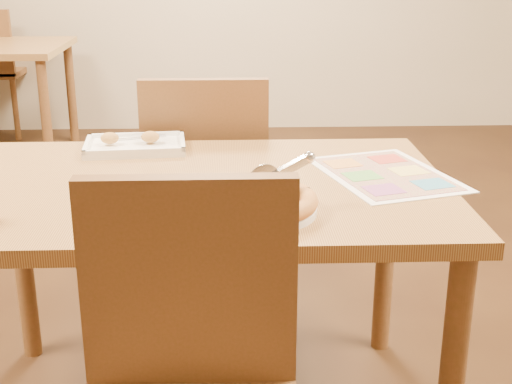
{
  "coord_description": "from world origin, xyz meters",
  "views": [
    {
      "loc": [
        0.08,
        -1.76,
        1.3
      ],
      "look_at": [
        0.14,
        -0.23,
        0.77
      ],
      "focal_mm": 50.0,
      "sensor_mm": 36.0,
      "label": 1
    }
  ],
  "objects_px": {
    "chair_near": "(188,361)",
    "chair_far": "(206,170)",
    "dining_table": "(199,213)",
    "plate": "(256,209)",
    "menu": "(386,174)",
    "pizza": "(258,201)",
    "pizza_cutter": "(279,173)",
    "appetizer_tray": "(135,146)"
  },
  "relations": [
    {
      "from": "chair_near",
      "to": "chair_far",
      "type": "distance_m",
      "value": 1.2
    },
    {
      "from": "dining_table",
      "to": "plate",
      "type": "height_order",
      "value": "plate"
    },
    {
      "from": "chair_far",
      "to": "menu",
      "type": "xyz_separation_m",
      "value": [
        0.5,
        -0.56,
        0.16
      ]
    },
    {
      "from": "pizza",
      "to": "pizza_cutter",
      "type": "height_order",
      "value": "pizza_cutter"
    },
    {
      "from": "plate",
      "to": "pizza",
      "type": "height_order",
      "value": "pizza"
    },
    {
      "from": "chair_near",
      "to": "plate",
      "type": "height_order",
      "value": "chair_near"
    },
    {
      "from": "chair_far",
      "to": "pizza_cutter",
      "type": "xyz_separation_m",
      "value": [
        0.2,
        -0.81,
        0.24
      ]
    },
    {
      "from": "chair_near",
      "to": "chair_far",
      "type": "bearing_deg",
      "value": 90.0
    },
    {
      "from": "chair_far",
      "to": "appetizer_tray",
      "type": "relative_size",
      "value": 1.5
    },
    {
      "from": "appetizer_tray",
      "to": "menu",
      "type": "xyz_separation_m",
      "value": [
        0.7,
        -0.28,
        -0.01
      ]
    },
    {
      "from": "appetizer_tray",
      "to": "menu",
      "type": "bearing_deg",
      "value": -21.47
    },
    {
      "from": "appetizer_tray",
      "to": "plate",
      "type": "bearing_deg",
      "value": -57.83
    },
    {
      "from": "chair_far",
      "to": "pizza",
      "type": "height_order",
      "value": "chair_far"
    },
    {
      "from": "chair_near",
      "to": "dining_table",
      "type": "bearing_deg",
      "value": 90.0
    },
    {
      "from": "pizza_cutter",
      "to": "menu",
      "type": "bearing_deg",
      "value": 16.34
    },
    {
      "from": "dining_table",
      "to": "chair_near",
      "type": "relative_size",
      "value": 2.77
    },
    {
      "from": "pizza",
      "to": "menu",
      "type": "relative_size",
      "value": 0.65
    },
    {
      "from": "chair_far",
      "to": "dining_table",
      "type": "bearing_deg",
      "value": 90.0
    },
    {
      "from": "plate",
      "to": "pizza",
      "type": "distance_m",
      "value": 0.02
    },
    {
      "from": "dining_table",
      "to": "pizza_cutter",
      "type": "height_order",
      "value": "pizza_cutter"
    },
    {
      "from": "dining_table",
      "to": "appetizer_tray",
      "type": "xyz_separation_m",
      "value": [
        -0.2,
        0.32,
        0.1
      ]
    },
    {
      "from": "chair_near",
      "to": "plate",
      "type": "xyz_separation_m",
      "value": [
        0.14,
        0.38,
        0.16
      ]
    },
    {
      "from": "appetizer_tray",
      "to": "chair_near",
      "type": "bearing_deg",
      "value": -77.54
    },
    {
      "from": "pizza_cutter",
      "to": "menu",
      "type": "distance_m",
      "value": 0.41
    },
    {
      "from": "chair_far",
      "to": "pizza_cutter",
      "type": "distance_m",
      "value": 0.87
    },
    {
      "from": "plate",
      "to": "appetizer_tray",
      "type": "height_order",
      "value": "appetizer_tray"
    },
    {
      "from": "dining_table",
      "to": "appetizer_tray",
      "type": "distance_m",
      "value": 0.39
    },
    {
      "from": "plate",
      "to": "menu",
      "type": "height_order",
      "value": "plate"
    },
    {
      "from": "pizza_cutter",
      "to": "menu",
      "type": "height_order",
      "value": "pizza_cutter"
    },
    {
      "from": "plate",
      "to": "pizza",
      "type": "bearing_deg",
      "value": -36.93
    },
    {
      "from": "chair_near",
      "to": "menu",
      "type": "xyz_separation_m",
      "value": [
        0.5,
        0.65,
        0.16
      ]
    },
    {
      "from": "dining_table",
      "to": "chair_far",
      "type": "bearing_deg",
      "value": 90.0
    },
    {
      "from": "pizza",
      "to": "chair_far",
      "type": "bearing_deg",
      "value": 99.98
    },
    {
      "from": "dining_table",
      "to": "chair_near",
      "type": "xyz_separation_m",
      "value": [
        0.0,
        -0.6,
        -0.07
      ]
    },
    {
      "from": "menu",
      "to": "chair_near",
      "type": "bearing_deg",
      "value": -127.68
    },
    {
      "from": "plate",
      "to": "chair_far",
      "type": "bearing_deg",
      "value": 99.68
    },
    {
      "from": "chair_far",
      "to": "pizza",
      "type": "bearing_deg",
      "value": 99.98
    },
    {
      "from": "chair_far",
      "to": "pizza",
      "type": "xyz_separation_m",
      "value": [
        0.15,
        -0.83,
        0.18
      ]
    },
    {
      "from": "pizza_cutter",
      "to": "menu",
      "type": "xyz_separation_m",
      "value": [
        0.3,
        0.25,
        -0.09
      ]
    },
    {
      "from": "plate",
      "to": "pizza",
      "type": "relative_size",
      "value": 1.03
    },
    {
      "from": "chair_near",
      "to": "menu",
      "type": "bearing_deg",
      "value": 52.32
    },
    {
      "from": "chair_near",
      "to": "pizza",
      "type": "relative_size",
      "value": 1.71
    }
  ]
}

